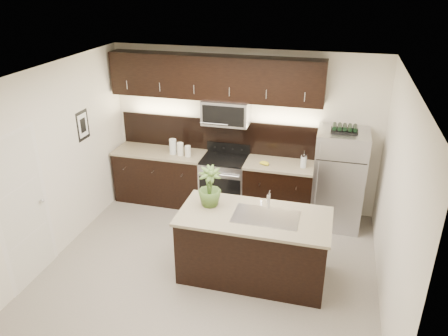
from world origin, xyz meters
name	(u,v)px	position (x,y,z in m)	size (l,w,h in m)	color
ground	(211,266)	(0.00, 0.00, 0.00)	(4.50, 4.50, 0.00)	gray
room_walls	(200,156)	(-0.11, -0.04, 1.70)	(4.52, 4.02, 2.71)	silver
counter_run	(213,182)	(-0.46, 1.69, 0.47)	(3.51, 0.65, 0.94)	black
upper_fixtures	(216,84)	(-0.43, 1.84, 2.14)	(3.49, 0.40, 1.66)	black
island	(253,246)	(0.60, -0.03, 0.47)	(1.96, 0.96, 0.94)	black
sink_faucet	(266,215)	(0.75, -0.02, 0.96)	(0.84, 0.50, 0.28)	silver
refrigerator	(339,179)	(1.63, 1.63, 0.80)	(0.77, 0.70, 1.60)	#B2B2B7
wine_rack	(345,129)	(1.63, 1.63, 1.64)	(0.40, 0.24, 0.10)	black
plant	(210,187)	(-0.03, 0.09, 1.21)	(0.31, 0.31, 0.55)	#415F26
canisters	(179,148)	(-1.04, 1.62, 1.06)	(0.39, 0.15, 0.26)	silver
french_press	(304,161)	(1.06, 1.64, 1.05)	(0.10, 0.10, 0.28)	silver
bananas	(263,162)	(0.41, 1.61, 0.97)	(0.16, 0.13, 0.05)	yellow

